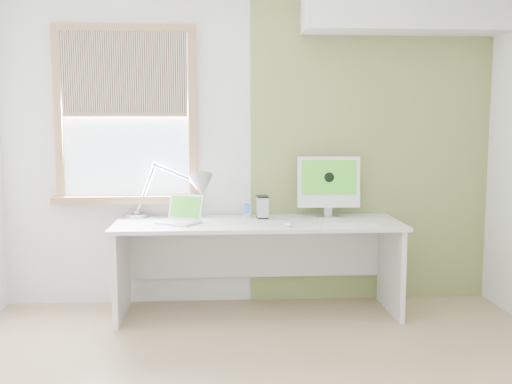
{
  "coord_description": "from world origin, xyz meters",
  "views": [
    {
      "loc": [
        -0.26,
        -3.05,
        1.49
      ],
      "look_at": [
        0.0,
        1.05,
        1.0
      ],
      "focal_mm": 41.06,
      "sensor_mm": 36.0,
      "label": 1
    }
  ],
  "objects": [
    {
      "name": "room",
      "position": [
        0.0,
        0.0,
        1.3
      ],
      "size": [
        4.04,
        3.54,
        2.64
      ],
      "color": "tan",
      "rests_on": "ground"
    },
    {
      "name": "keyboard",
      "position": [
        0.72,
        1.17,
        0.74
      ],
      "size": [
        0.41,
        0.13,
        0.02
      ],
      "color": "white",
      "rests_on": "desk"
    },
    {
      "name": "window",
      "position": [
        -1.0,
        1.71,
        1.54
      ],
      "size": [
        1.2,
        0.14,
        1.42
      ],
      "color": "#9D7249",
      "rests_on": "room"
    },
    {
      "name": "laptop",
      "position": [
        -0.55,
        1.38,
        0.78
      ],
      "size": [
        0.38,
        0.37,
        0.21
      ],
      "color": "#B3B5B8",
      "rests_on": "desk"
    },
    {
      "name": "desk",
      "position": [
        0.04,
        1.44,
        0.53
      ],
      "size": [
        2.2,
        0.7,
        0.73
      ],
      "color": "silver",
      "rests_on": "room"
    },
    {
      "name": "phone_dock",
      "position": [
        -0.03,
        1.58,
        0.77
      ],
      "size": [
        0.09,
        0.09,
        0.13
      ],
      "color": "#B3B5B8",
      "rests_on": "desk"
    },
    {
      "name": "desk_lamp",
      "position": [
        -0.5,
        1.55,
        0.96
      ],
      "size": [
        0.76,
        0.42,
        0.45
      ],
      "color": "#B3B5B8",
      "rests_on": "desk"
    },
    {
      "name": "soffit",
      "position": [
        1.2,
        1.57,
        2.4
      ],
      "size": [
        1.6,
        0.4,
        0.42
      ],
      "primitive_type": "cube",
      "color": "white",
      "rests_on": "room"
    },
    {
      "name": "external_drive",
      "position": [
        0.08,
        1.56,
        0.82
      ],
      "size": [
        0.1,
        0.14,
        0.18
      ],
      "color": "#B3B5B8",
      "rests_on": "desk"
    },
    {
      "name": "imac",
      "position": [
        0.62,
        1.56,
        1.0
      ],
      "size": [
        0.5,
        0.17,
        0.49
      ],
      "color": "#B3B5B8",
      "rests_on": "desk"
    },
    {
      "name": "mouse",
      "position": [
        0.25,
        1.16,
        0.74
      ],
      "size": [
        0.08,
        0.11,
        0.03
      ],
      "primitive_type": "ellipsoid",
      "rotation": [
        0.0,
        0.0,
        0.35
      ],
      "color": "white",
      "rests_on": "desk"
    },
    {
      "name": "accent_wall",
      "position": [
        1.0,
        1.74,
        1.3
      ],
      "size": [
        2.0,
        0.02,
        2.6
      ],
      "primitive_type": "cube",
      "color": "olive",
      "rests_on": "room"
    }
  ]
}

